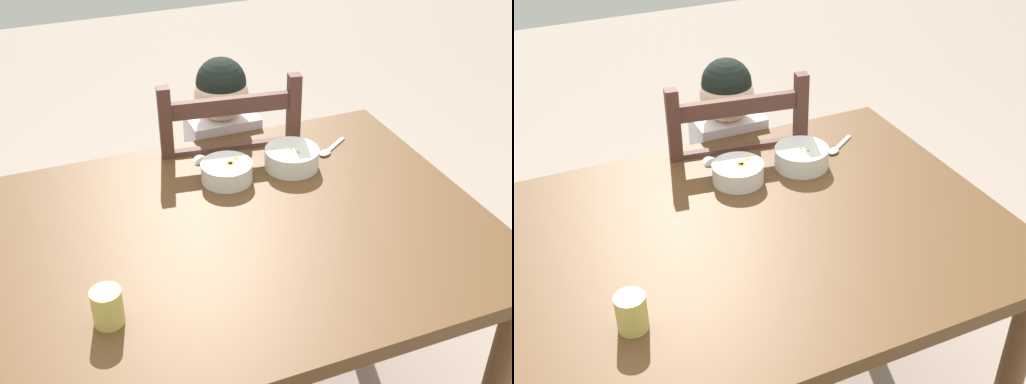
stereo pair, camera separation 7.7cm
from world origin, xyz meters
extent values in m
cube|color=brown|center=(0.00, 0.00, 0.70)|extent=(1.25, 0.95, 0.04)
cylinder|color=brown|center=(0.55, -0.40, 0.34)|extent=(0.07, 0.07, 0.68)
cylinder|color=brown|center=(-0.55, 0.40, 0.34)|extent=(0.07, 0.07, 0.68)
cylinder|color=brown|center=(0.55, 0.40, 0.34)|extent=(0.07, 0.07, 0.68)
cube|color=#512F27|center=(0.15, 0.58, 0.42)|extent=(0.47, 0.47, 0.02)
cube|color=#512F27|center=(0.36, 0.74, 0.21)|extent=(0.04, 0.04, 0.41)
cube|color=#512F27|center=(-0.01, 0.79, 0.21)|extent=(0.04, 0.04, 0.41)
cube|color=#512F27|center=(0.31, 0.36, 0.21)|extent=(0.04, 0.04, 0.41)
cube|color=#512F27|center=(-0.07, 0.41, 0.21)|extent=(0.04, 0.04, 0.41)
cube|color=#512F27|center=(0.31, 0.36, 0.69)|extent=(0.04, 0.04, 0.51)
cube|color=#512F27|center=(-0.07, 0.41, 0.69)|extent=(0.04, 0.04, 0.51)
cube|color=#512F27|center=(0.12, 0.39, 0.86)|extent=(0.36, 0.07, 0.05)
cube|color=#512F27|center=(0.12, 0.39, 0.71)|extent=(0.36, 0.07, 0.05)
cube|color=white|center=(0.15, 0.55, 0.59)|extent=(0.22, 0.14, 0.32)
sphere|color=beige|center=(0.15, 0.55, 0.83)|extent=(0.17, 0.17, 0.17)
sphere|color=black|center=(0.15, 0.55, 0.87)|extent=(0.16, 0.16, 0.16)
cylinder|color=#3F4C72|center=(0.09, 0.43, 0.22)|extent=(0.07, 0.07, 0.43)
cylinder|color=#3F4C72|center=(0.20, 0.43, 0.22)|extent=(0.07, 0.07, 0.43)
cylinder|color=white|center=(0.02, 0.45, 0.67)|extent=(0.06, 0.24, 0.13)
cylinder|color=white|center=(0.28, 0.45, 0.67)|extent=(0.06, 0.24, 0.13)
cylinder|color=white|center=(0.25, 0.23, 0.75)|extent=(0.15, 0.15, 0.06)
cylinder|color=white|center=(0.25, 0.23, 0.73)|extent=(0.07, 0.07, 0.01)
cylinder|color=#4DA230|center=(0.25, 0.23, 0.76)|extent=(0.13, 0.13, 0.03)
sphere|color=#54AA36|center=(0.24, 0.21, 0.78)|extent=(0.01, 0.01, 0.01)
sphere|color=green|center=(0.24, 0.23, 0.78)|extent=(0.01, 0.01, 0.01)
sphere|color=green|center=(0.26, 0.20, 0.78)|extent=(0.01, 0.01, 0.01)
cylinder|color=white|center=(0.05, 0.23, 0.75)|extent=(0.14, 0.14, 0.05)
cylinder|color=white|center=(0.05, 0.23, 0.73)|extent=(0.06, 0.06, 0.01)
cylinder|color=orange|center=(0.05, 0.23, 0.76)|extent=(0.12, 0.12, 0.03)
cube|color=orange|center=(0.08, 0.24, 0.77)|extent=(0.02, 0.02, 0.01)
cube|color=gold|center=(0.06, 0.22, 0.77)|extent=(0.02, 0.02, 0.01)
cube|color=orange|center=(0.05, 0.22, 0.77)|extent=(0.02, 0.02, 0.01)
cube|color=orange|center=(0.06, 0.23, 0.77)|extent=(0.01, 0.01, 0.01)
cube|color=silver|center=(0.42, 0.29, 0.73)|extent=(0.09, 0.06, 0.00)
ellipsoid|color=silver|center=(0.37, 0.25, 0.73)|extent=(0.05, 0.05, 0.01)
cylinder|color=#D8CA61|center=(-0.36, -0.21, 0.76)|extent=(0.06, 0.06, 0.08)
camera|label=1|loc=(-0.44, -1.23, 1.68)|focal=46.06mm
camera|label=2|loc=(-0.51, -1.20, 1.68)|focal=46.06mm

